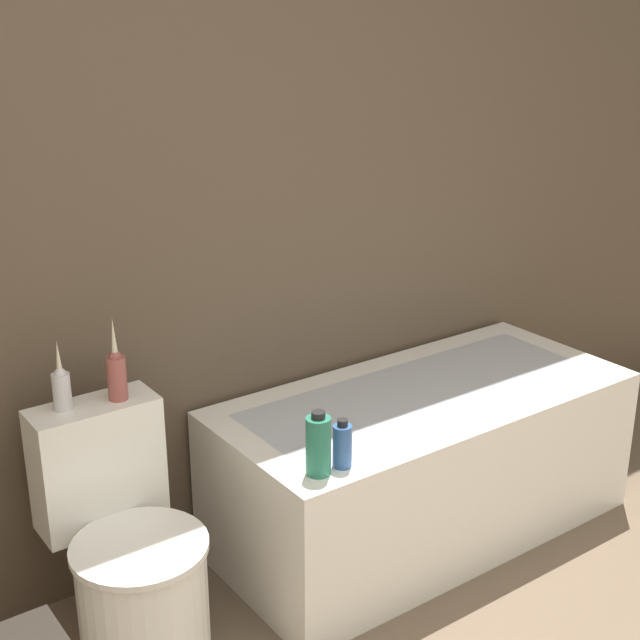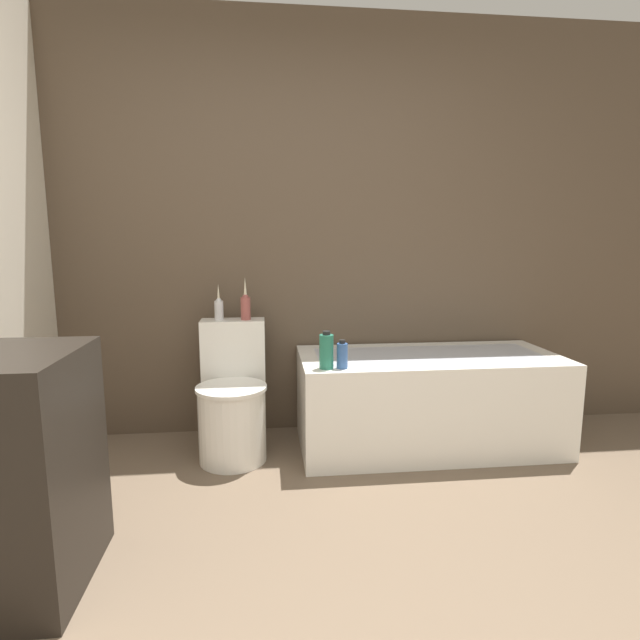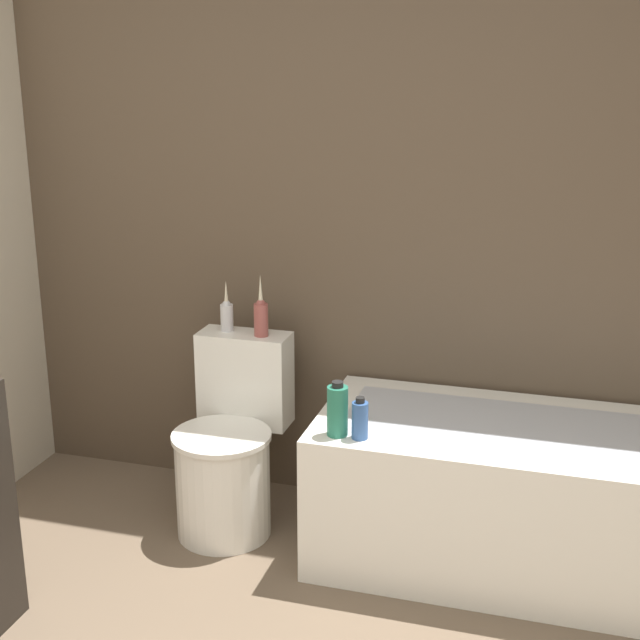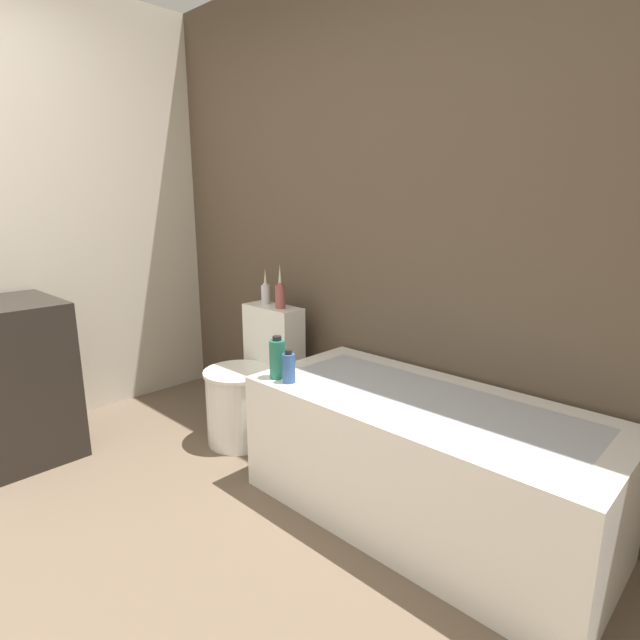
{
  "view_description": "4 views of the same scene",
  "coord_description": "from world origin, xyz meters",
  "px_view_note": "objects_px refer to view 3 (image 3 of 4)",
  "views": [
    {
      "loc": [
        -1.27,
        -0.45,
        1.88
      ],
      "look_at": [
        0.09,
        1.43,
        1.04
      ],
      "focal_mm": 50.0,
      "sensor_mm": 36.0,
      "label": 1
    },
    {
      "loc": [
        -0.24,
        -1.12,
        1.24
      ],
      "look_at": [
        0.05,
        1.46,
        0.82
      ],
      "focal_mm": 28.0,
      "sensor_mm": 36.0,
      "label": 2
    },
    {
      "loc": [
        0.84,
        -1.38,
        1.87
      ],
      "look_at": [
        -0.02,
        1.56,
        0.94
      ],
      "focal_mm": 50.0,
      "sensor_mm": 36.0,
      "label": 3
    },
    {
      "loc": [
        1.75,
        -0.03,
        1.37
      ],
      "look_at": [
        0.2,
        1.6,
        0.83
      ],
      "focal_mm": 28.0,
      "sensor_mm": 36.0,
      "label": 4
    }
  ],
  "objects_px": {
    "toilet": "(229,453)",
    "shampoo_bottle_tall": "(337,410)",
    "shampoo_bottle_short": "(360,420)",
    "bathtub": "(523,497)",
    "vase_silver": "(261,316)",
    "vase_gold": "(227,314)"
  },
  "relations": [
    {
      "from": "toilet",
      "to": "shampoo_bottle_tall",
      "type": "height_order",
      "value": "toilet"
    },
    {
      "from": "shampoo_bottle_short",
      "to": "bathtub",
      "type": "bearing_deg",
      "value": 24.29
    },
    {
      "from": "toilet",
      "to": "shampoo_bottle_short",
      "type": "bearing_deg",
      "value": -21.62
    },
    {
      "from": "vase_silver",
      "to": "shampoo_bottle_tall",
      "type": "height_order",
      "value": "vase_silver"
    },
    {
      "from": "vase_gold",
      "to": "shampoo_bottle_short",
      "type": "relative_size",
      "value": 1.38
    },
    {
      "from": "bathtub",
      "to": "vase_silver",
      "type": "xyz_separation_m",
      "value": [
        -1.08,
        0.16,
        0.57
      ]
    },
    {
      "from": "vase_gold",
      "to": "shampoo_bottle_short",
      "type": "distance_m",
      "value": 0.83
    },
    {
      "from": "bathtub",
      "to": "shampoo_bottle_short",
      "type": "xyz_separation_m",
      "value": [
        -0.56,
        -0.25,
        0.35
      ]
    },
    {
      "from": "toilet",
      "to": "vase_silver",
      "type": "height_order",
      "value": "vase_silver"
    },
    {
      "from": "vase_gold",
      "to": "shampoo_bottle_short",
      "type": "xyz_separation_m",
      "value": [
        0.68,
        -0.44,
        -0.21
      ]
    },
    {
      "from": "vase_gold",
      "to": "shampoo_bottle_tall",
      "type": "distance_m",
      "value": 0.76
    },
    {
      "from": "bathtub",
      "to": "shampoo_bottle_tall",
      "type": "height_order",
      "value": "shampoo_bottle_tall"
    },
    {
      "from": "bathtub",
      "to": "vase_gold",
      "type": "distance_m",
      "value": 1.37
    },
    {
      "from": "bathtub",
      "to": "vase_gold",
      "type": "height_order",
      "value": "vase_gold"
    },
    {
      "from": "bathtub",
      "to": "shampoo_bottle_tall",
      "type": "bearing_deg",
      "value": -159.01
    },
    {
      "from": "bathtub",
      "to": "shampoo_bottle_short",
      "type": "distance_m",
      "value": 0.71
    },
    {
      "from": "vase_silver",
      "to": "shampoo_bottle_short",
      "type": "xyz_separation_m",
      "value": [
        0.52,
        -0.42,
        -0.22
      ]
    },
    {
      "from": "vase_silver",
      "to": "shampoo_bottle_short",
      "type": "height_order",
      "value": "vase_silver"
    },
    {
      "from": "bathtub",
      "to": "shampoo_bottle_short",
      "type": "height_order",
      "value": "shampoo_bottle_short"
    },
    {
      "from": "toilet",
      "to": "bathtub",
      "type": "bearing_deg",
      "value": 0.91
    },
    {
      "from": "vase_silver",
      "to": "shampoo_bottle_tall",
      "type": "distance_m",
      "value": 0.63
    },
    {
      "from": "bathtub",
      "to": "shampoo_bottle_tall",
      "type": "distance_m",
      "value": 0.79
    }
  ]
}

